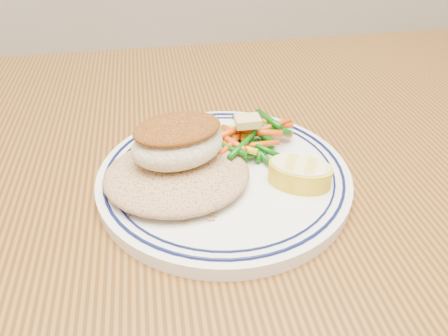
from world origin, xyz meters
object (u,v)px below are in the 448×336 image
at_px(plate, 224,176).
at_px(vegetable_pile, 249,138).
at_px(fish_fillet, 177,141).
at_px(lemon_wedge, 300,173).
at_px(dining_table, 211,272).
at_px(rice_pilaf, 177,172).

height_order(plate, vegetable_pile, vegetable_pile).
height_order(fish_fillet, lemon_wedge, fish_fillet).
bearing_deg(vegetable_pile, dining_table, -126.77).
bearing_deg(vegetable_pile, fish_fillet, -152.74).
distance_m(rice_pilaf, lemon_wedge, 0.12).
bearing_deg(rice_pilaf, vegetable_pile, 30.97).
bearing_deg(lemon_wedge, rice_pilaf, 169.93).
bearing_deg(vegetable_pile, rice_pilaf, -149.03).
bearing_deg(fish_fillet, vegetable_pile, 27.26).
bearing_deg(plate, fish_fillet, -177.26).
relative_size(vegetable_pile, lemon_wedge, 1.39).
bearing_deg(lemon_wedge, fish_fillet, 165.50).
relative_size(plate, rice_pilaf, 1.81).
height_order(dining_table, plate, plate).
distance_m(dining_table, plate, 0.11).
bearing_deg(rice_pilaf, plate, 12.62).
xyz_separation_m(dining_table, plate, (0.02, 0.03, 0.11)).
xyz_separation_m(vegetable_pile, lemon_wedge, (0.04, -0.07, -0.00)).
height_order(rice_pilaf, vegetable_pile, vegetable_pile).
xyz_separation_m(dining_table, fish_fillet, (-0.03, 0.03, 0.16)).
distance_m(plate, vegetable_pile, 0.06).
relative_size(dining_table, vegetable_pile, 13.82).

